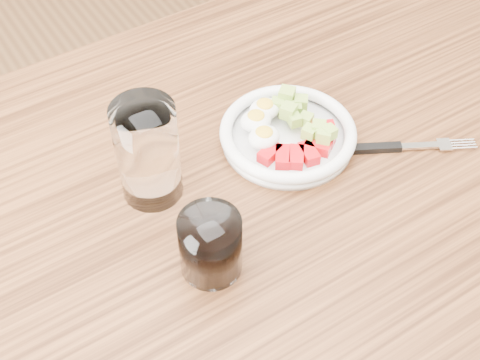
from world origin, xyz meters
name	(u,v)px	position (x,y,z in m)	size (l,w,h in m)	color
dining_table	(249,238)	(0.00, 0.00, 0.67)	(1.50, 0.90, 0.77)	brown
bowl	(287,133)	(0.11, 0.06, 0.79)	(0.21, 0.21, 0.05)	white
fork	(386,148)	(0.22, -0.03, 0.78)	(0.20, 0.12, 0.01)	black
water_glass	(148,152)	(-0.11, 0.08, 0.85)	(0.09, 0.09, 0.16)	white
coffee_glass	(210,245)	(-0.11, -0.07, 0.81)	(0.08, 0.08, 0.09)	white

